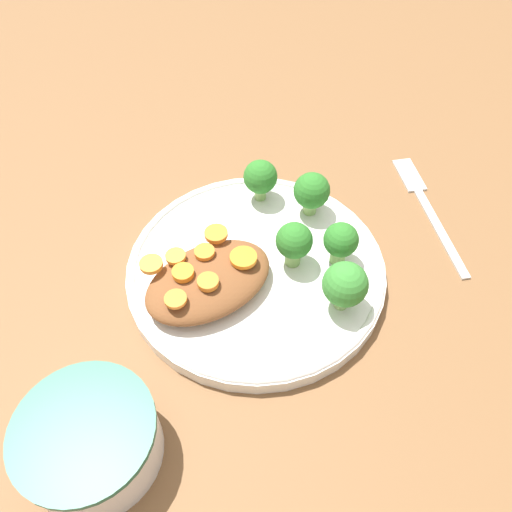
% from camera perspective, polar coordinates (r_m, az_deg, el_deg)
% --- Properties ---
extents(ground_plane, '(4.00, 4.00, 0.00)m').
position_cam_1_polar(ground_plane, '(0.54, 0.00, -2.15)').
color(ground_plane, brown).
extents(plate, '(0.27, 0.27, 0.02)m').
position_cam_1_polar(plate, '(0.53, 0.00, -1.42)').
color(plate, silver).
rests_on(plate, ground_plane).
extents(dip_bowl, '(0.11, 0.11, 0.06)m').
position_cam_1_polar(dip_bowl, '(0.44, -18.50, -19.25)').
color(dip_bowl, silver).
rests_on(dip_bowl, ground_plane).
extents(stew_mound, '(0.13, 0.09, 0.03)m').
position_cam_1_polar(stew_mound, '(0.50, -5.68, -2.49)').
color(stew_mound, brown).
rests_on(stew_mound, plate).
extents(broccoli_floret_0, '(0.04, 0.04, 0.05)m').
position_cam_1_polar(broccoli_floret_0, '(0.51, 9.66, 1.67)').
color(broccoli_floret_0, '#759E51').
rests_on(broccoli_floret_0, plate).
extents(broccoli_floret_1, '(0.04, 0.04, 0.05)m').
position_cam_1_polar(broccoli_floret_1, '(0.56, 6.38, 7.32)').
color(broccoli_floret_1, '#7FA85B').
rests_on(broccoli_floret_1, plate).
extents(broccoli_floret_2, '(0.04, 0.04, 0.05)m').
position_cam_1_polar(broccoli_floret_2, '(0.50, 4.37, 1.60)').
color(broccoli_floret_2, '#759E51').
rests_on(broccoli_floret_2, plate).
extents(broccoli_floret_3, '(0.04, 0.04, 0.06)m').
position_cam_1_polar(broccoli_floret_3, '(0.47, 10.14, -3.28)').
color(broccoli_floret_3, '#7FA85B').
rests_on(broccoli_floret_3, plate).
extents(broccoli_floret_4, '(0.04, 0.04, 0.05)m').
position_cam_1_polar(broccoli_floret_4, '(0.57, 0.50, 8.94)').
color(broccoli_floret_4, '#7FA85B').
rests_on(broccoli_floret_4, plate).
extents(carrot_slice_0, '(0.02, 0.02, 0.01)m').
position_cam_1_polar(carrot_slice_0, '(0.48, -8.34, -1.89)').
color(carrot_slice_0, orange).
rests_on(carrot_slice_0, stew_mound).
extents(carrot_slice_1, '(0.03, 0.03, 0.01)m').
position_cam_1_polar(carrot_slice_1, '(0.49, -1.45, -0.19)').
color(carrot_slice_1, orange).
rests_on(carrot_slice_1, stew_mound).
extents(carrot_slice_2, '(0.02, 0.02, 0.01)m').
position_cam_1_polar(carrot_slice_2, '(0.47, -5.51, -2.95)').
color(carrot_slice_2, orange).
rests_on(carrot_slice_2, stew_mound).
extents(carrot_slice_3, '(0.02, 0.02, 0.00)m').
position_cam_1_polar(carrot_slice_3, '(0.50, -9.18, -0.02)').
color(carrot_slice_3, orange).
rests_on(carrot_slice_3, stew_mound).
extents(carrot_slice_4, '(0.02, 0.02, 0.00)m').
position_cam_1_polar(carrot_slice_4, '(0.46, -9.18, -4.88)').
color(carrot_slice_4, orange).
rests_on(carrot_slice_4, stew_mound).
extents(carrot_slice_5, '(0.02, 0.02, 0.00)m').
position_cam_1_polar(carrot_slice_5, '(0.49, -11.89, -0.92)').
color(carrot_slice_5, orange).
rests_on(carrot_slice_5, stew_mound).
extents(carrot_slice_6, '(0.02, 0.02, 0.01)m').
position_cam_1_polar(carrot_slice_6, '(0.51, -4.59, 2.55)').
color(carrot_slice_6, orange).
rests_on(carrot_slice_6, stew_mound).
extents(carrot_slice_7, '(0.02, 0.02, 0.00)m').
position_cam_1_polar(carrot_slice_7, '(0.49, -5.90, 0.46)').
color(carrot_slice_7, orange).
rests_on(carrot_slice_7, stew_mound).
extents(fork, '(0.10, 0.19, 0.01)m').
position_cam_1_polar(fork, '(0.64, 18.65, 6.02)').
color(fork, silver).
rests_on(fork, ground_plane).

